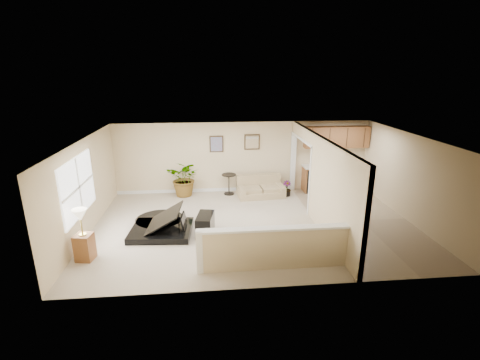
{
  "coord_description": "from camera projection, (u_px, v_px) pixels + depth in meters",
  "views": [
    {
      "loc": [
        -1.27,
        -8.97,
        4.19
      ],
      "look_at": [
        -0.37,
        0.4,
        1.22
      ],
      "focal_mm": 26.0,
      "sensor_mm": 36.0,
      "label": 1
    }
  ],
  "objects": [
    {
      "name": "kitchen_vinyl",
      "position": [
        361.0,
        220.0,
        10.17
      ],
      "size": [
        2.7,
        6.0,
        0.01
      ],
      "primitive_type": "cube",
      "color": "gray",
      "rests_on": "floor"
    },
    {
      "name": "right_wall",
      "position": [
        411.0,
        178.0,
        9.92
      ],
      "size": [
        0.04,
        6.0,
        2.5
      ],
      "primitive_type": "cube",
      "color": "#CEB88D",
      "rests_on": "floor"
    },
    {
      "name": "wall_art_left",
      "position": [
        216.0,
        144.0,
        12.1
      ],
      "size": [
        0.48,
        0.04,
        0.58
      ],
      "color": "#3A2915",
      "rests_on": "back_wall"
    },
    {
      "name": "front_wall",
      "position": [
        276.0,
        231.0,
        6.67
      ],
      "size": [
        9.0,
        0.04,
        2.5
      ],
      "primitive_type": "cube",
      "color": "#CEB88D",
      "rests_on": "floor"
    },
    {
      "name": "left_wall",
      "position": [
        85.0,
        188.0,
        9.1
      ],
      "size": [
        0.04,
        6.0,
        2.5
      ],
      "primitive_type": "cube",
      "color": "#CEB88D",
      "rests_on": "floor"
    },
    {
      "name": "floor",
      "position": [
        254.0,
        225.0,
        9.89
      ],
      "size": [
        9.0,
        9.0,
        0.0
      ],
      "primitive_type": "plane",
      "color": "tan",
      "rests_on": "ground"
    },
    {
      "name": "wall_mirror",
      "position": [
        252.0,
        142.0,
        12.2
      ],
      "size": [
        0.55,
        0.04,
        0.55
      ],
      "color": "#3A2915",
      "rests_on": "back_wall"
    },
    {
      "name": "loveseat",
      "position": [
        260.0,
        186.0,
        12.1
      ],
      "size": [
        1.66,
        1.03,
        0.91
      ],
      "rotation": [
        0.0,
        0.0,
        0.08
      ],
      "color": "tan",
      "rests_on": "floor"
    },
    {
      "name": "kitchen_cabinets",
      "position": [
        332.0,
        167.0,
        12.51
      ],
      "size": [
        2.36,
        0.65,
        2.33
      ],
      "color": "brown",
      "rests_on": "floor"
    },
    {
      "name": "piano_bench",
      "position": [
        205.0,
        224.0,
        9.3
      ],
      "size": [
        0.53,
        0.85,
        0.53
      ],
      "primitive_type": "cube",
      "rotation": [
        0.0,
        0.0,
        -0.17
      ],
      "color": "black",
      "rests_on": "floor"
    },
    {
      "name": "lamp_stand",
      "position": [
        83.0,
        239.0,
        7.92
      ],
      "size": [
        0.42,
        0.42,
        1.25
      ],
      "color": "brown",
      "rests_on": "floor"
    },
    {
      "name": "left_window",
      "position": [
        78.0,
        187.0,
        8.57
      ],
      "size": [
        0.05,
        2.15,
        1.45
      ],
      "primitive_type": "cube",
      "color": "white",
      "rests_on": "left_wall"
    },
    {
      "name": "back_wall",
      "position": [
        243.0,
        157.0,
        12.36
      ],
      "size": [
        9.0,
        0.04,
        2.5
      ],
      "primitive_type": "cube",
      "color": "#CEB88D",
      "rests_on": "floor"
    },
    {
      "name": "interior_partition",
      "position": [
        316.0,
        180.0,
        9.93
      ],
      "size": [
        0.18,
        5.99,
        2.5
      ],
      "color": "#CEB88D",
      "rests_on": "floor"
    },
    {
      "name": "pony_half_wall",
      "position": [
        272.0,
        247.0,
        7.56
      ],
      "size": [
        3.42,
        0.22,
        1.0
      ],
      "color": "#CEB88D",
      "rests_on": "floor"
    },
    {
      "name": "palm_plant",
      "position": [
        185.0,
        178.0,
        12.03
      ],
      "size": [
        1.4,
        1.3,
        1.28
      ],
      "color": "black",
      "rests_on": "floor"
    },
    {
      "name": "accent_table",
      "position": [
        229.0,
        181.0,
        12.21
      ],
      "size": [
        0.5,
        0.5,
        0.73
      ],
      "color": "black",
      "rests_on": "floor"
    },
    {
      "name": "small_plant",
      "position": [
        287.0,
        189.0,
        12.14
      ],
      "size": [
        0.32,
        0.32,
        0.53
      ],
      "color": "black",
      "rests_on": "floor"
    },
    {
      "name": "piano",
      "position": [
        159.0,
        209.0,
        9.33
      ],
      "size": [
        1.95,
        2.03,
        1.51
      ],
      "rotation": [
        0.0,
        0.0,
        -0.07
      ],
      "color": "black",
      "rests_on": "floor"
    },
    {
      "name": "ceiling",
      "position": [
        255.0,
        138.0,
        9.14
      ],
      "size": [
        9.0,
        6.0,
        0.04
      ],
      "primitive_type": "cube",
      "color": "white",
      "rests_on": "back_wall"
    }
  ]
}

